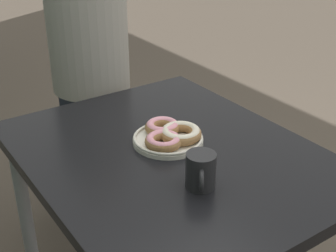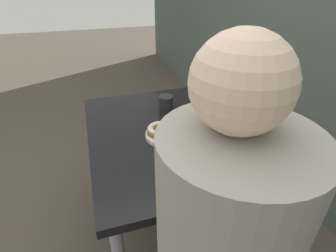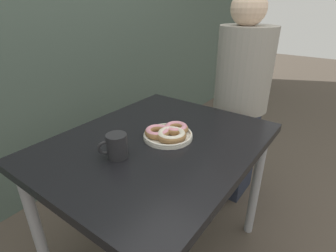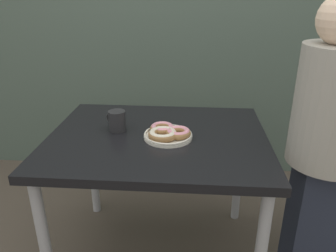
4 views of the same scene
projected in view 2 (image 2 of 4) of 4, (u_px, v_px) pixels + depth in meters
ground_plane at (152, 228)px, 1.72m from camera, size 14.00×14.00×0.00m
dining_table at (170, 143)px, 1.41m from camera, size 1.04×0.83×0.73m
donut_plate at (167, 132)px, 1.31m from camera, size 0.23×0.24×0.05m
coffee_mug at (166, 104)px, 1.52m from camera, size 0.11×0.09×0.10m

